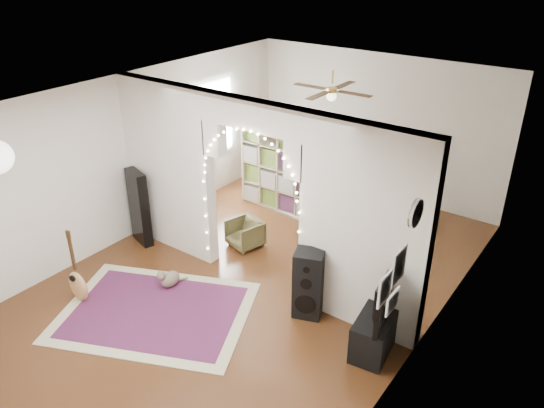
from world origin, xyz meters
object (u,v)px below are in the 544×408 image
Objects in this scene: media_console at (378,328)px; dining_table at (363,167)px; acoustic_guitar at (76,275)px; floor_speaker at (308,284)px; bookcase at (283,168)px; dining_chair_left at (245,233)px; dining_chair_right at (381,210)px.

media_console is 4.08m from dining_table.
dining_table is (1.70, 5.11, 0.27)m from acoustic_guitar.
media_console is at bearing -20.12° from floor_speaker.
floor_speaker is at bearing -44.80° from bookcase.
bookcase is (0.67, 3.95, 0.41)m from acoustic_guitar.
acoustic_guitar reaches higher than dining_chair_left.
acoustic_guitar reaches higher than dining_chair_right.
bookcase is 1.23× the size of dining_table.
floor_speaker reaches higher than dining_chair_left.
media_console is (3.73, 1.60, -0.16)m from acoustic_guitar.
floor_speaker is 0.96× the size of media_console.
media_console is 2.92m from dining_chair_left.
dining_chair_left is at bearing -113.07° from dining_chair_right.
acoustic_guitar is at bearing -97.80° from dining_table.
dining_table is (-1.02, 3.51, 0.20)m from floor_speaker.
bookcase is (-3.06, 2.35, 0.57)m from media_console.
media_console is 3.90m from bookcase.
dining_table is at bearing 89.72° from dining_chair_left.
media_console is at bearing 8.54° from acoustic_guitar.
acoustic_guitar is at bearing -169.87° from floor_speaker.
bookcase is 1.61m from dining_chair_left.
dining_chair_right is at bearing 107.32° from media_console.
acoustic_guitar is 0.70× the size of dining_table.
acoustic_guitar is 3.15m from floor_speaker.
dining_chair_right reaches higher than media_console.
media_console is at bearing -51.60° from dining_chair_right.
media_console is at bearing -33.36° from bookcase.
bookcase is 1.89m from dining_chair_right.
media_console is 0.61× the size of bookcase.
floor_speaker reaches higher than dining_chair_right.
acoustic_guitar is 4.03m from bookcase.
dining_chair_left is (0.95, 2.48, -0.18)m from acoustic_guitar.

